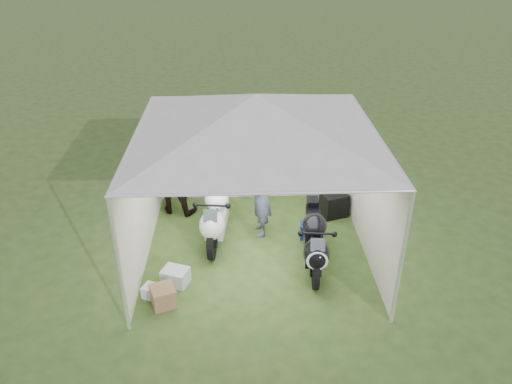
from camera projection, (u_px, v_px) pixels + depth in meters
ground at (256, 249)px, 9.35m from camera, size 80.00×80.00×0.00m
canopy_tent at (256, 118)px, 8.13m from camera, size 5.66×5.66×3.00m
motorcycle_white at (216, 214)px, 9.37m from camera, size 0.59×2.06×1.01m
motorcycle_black at (314, 240)px, 8.65m from camera, size 0.53×1.95×0.96m
paddock_stand at (311, 231)px, 9.61m from camera, size 0.43×0.29×0.31m
person_dark_jacket at (173, 169)px, 10.14m from camera, size 1.11×0.98×1.92m
person_blue_jacket at (261, 197)px, 9.45m from camera, size 0.43×0.62×1.61m
equipment_box at (334, 205)px, 10.29m from camera, size 0.60×0.53×0.50m
crate_0 at (176, 276)px, 8.41m from camera, size 0.51×0.46×0.28m
crate_1 at (163, 296)px, 7.93m from camera, size 0.48×0.48×0.33m
crate_2 at (152, 292)px, 8.12m from camera, size 0.35×0.33×0.21m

